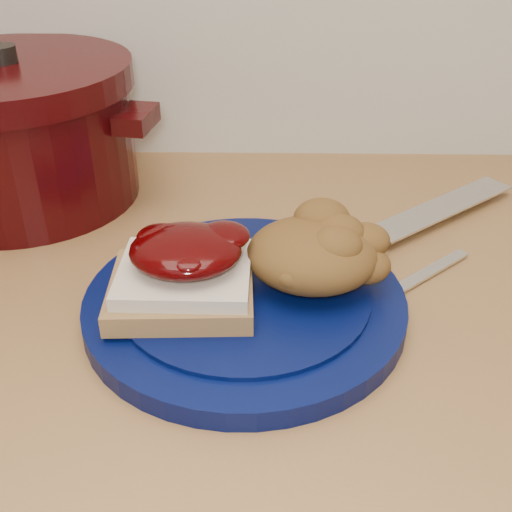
{
  "coord_description": "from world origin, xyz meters",
  "views": [
    {
      "loc": [
        0.08,
        0.94,
        1.26
      ],
      "look_at": [
        0.07,
        1.44,
        0.95
      ],
      "focal_mm": 45.0,
      "sensor_mm": 36.0,
      "label": 1
    }
  ],
  "objects_px": {
    "plate": "(245,304)",
    "butter_knife": "(413,281)",
    "dutch_oven": "(17,131)",
    "chef_knife": "(365,243)"
  },
  "relations": [
    {
      "from": "butter_knife",
      "to": "dutch_oven",
      "type": "bearing_deg",
      "value": 115.93
    },
    {
      "from": "butter_knife",
      "to": "dutch_oven",
      "type": "height_order",
      "value": "dutch_oven"
    },
    {
      "from": "plate",
      "to": "dutch_oven",
      "type": "xyz_separation_m",
      "value": [
        -0.28,
        0.24,
        0.07
      ]
    },
    {
      "from": "plate",
      "to": "chef_knife",
      "type": "bearing_deg",
      "value": 41.94
    },
    {
      "from": "plate",
      "to": "dutch_oven",
      "type": "relative_size",
      "value": 0.86
    },
    {
      "from": "plate",
      "to": "dutch_oven",
      "type": "distance_m",
      "value": 0.38
    },
    {
      "from": "plate",
      "to": "butter_knife",
      "type": "bearing_deg",
      "value": 16.84
    },
    {
      "from": "plate",
      "to": "butter_knife",
      "type": "xyz_separation_m",
      "value": [
        0.17,
        0.05,
        -0.01
      ]
    },
    {
      "from": "dutch_oven",
      "to": "chef_knife",
      "type": "bearing_deg",
      "value": -17.53
    },
    {
      "from": "chef_knife",
      "to": "dutch_oven",
      "type": "relative_size",
      "value": 0.86
    }
  ]
}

